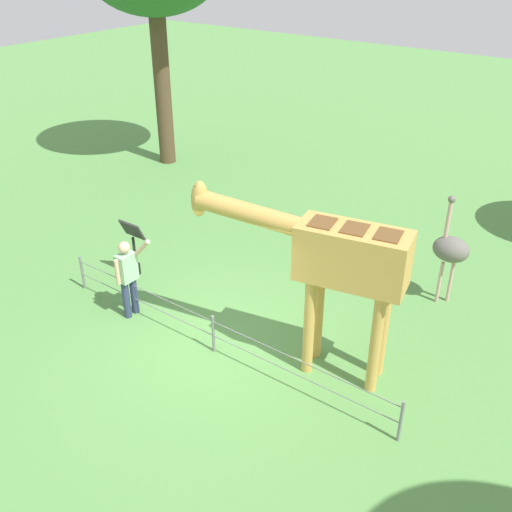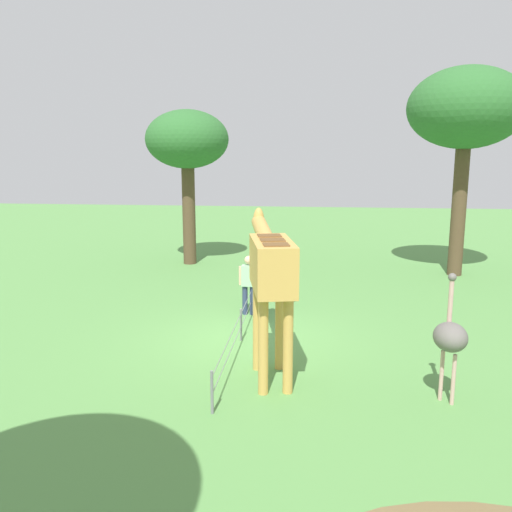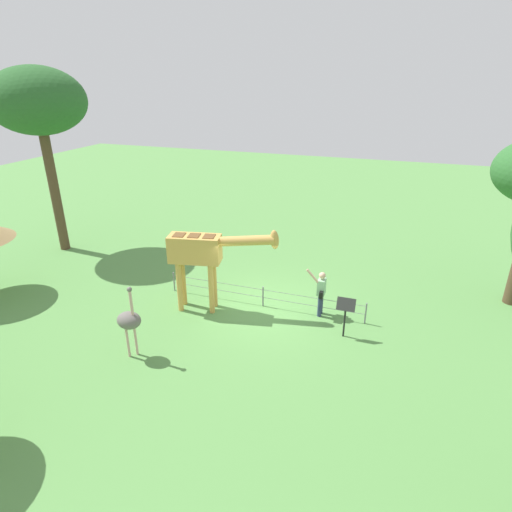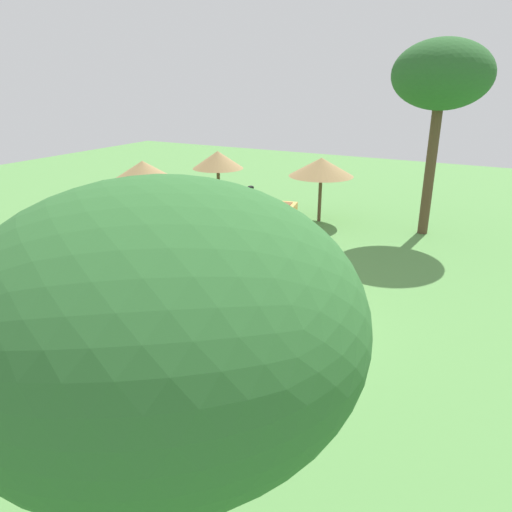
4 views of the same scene
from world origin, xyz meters
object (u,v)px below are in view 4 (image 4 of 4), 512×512
Objects in this scene: ostrich at (209,235)px; shade_hut_aside at (218,160)px; tree_northeast at (165,335)px; zebra at (234,199)px; shade_hut_far at (321,167)px; info_sign at (181,329)px; shade_hut_near at (143,171)px; tree_west at (442,77)px; visitor at (240,323)px; giraffe at (278,229)px.

shade_hut_aside reaches higher than ostrich.
ostrich is 0.39× the size of tree_northeast.
tree_northeast is at bearing 32.87° from ostrich.
zebra is 2.14m from shade_hut_aside.
tree_northeast is (16.70, 10.34, 1.83)m from shade_hut_aside.
shade_hut_far is (-2.22, 3.33, 1.39)m from zebra.
zebra is 11.80m from info_sign.
tree_northeast is at bearing 29.51° from zebra.
ostrich is 0.72× the size of shade_hut_near.
tree_northeast is at bearing 3.27° from tree_west.
tree_west reaches higher than shade_hut_near.
shade_hut_aside is at bearing -150.38° from ostrich.
info_sign is (0.95, -1.02, 0.05)m from visitor.
tree_northeast is (10.91, 7.05, 3.39)m from ostrich.
shade_hut_near is 1.05× the size of shade_hut_far.
zebra is (-5.95, -5.13, -0.94)m from giraffe.
shade_hut_aside is at bearing -118.32° from zebra.
tree_west reaches higher than tree_northeast.
shade_hut_far is 0.38× the size of tree_west.
shade_hut_near reaches higher than zebra.
ostrich is at bearing 29.62° from shade_hut_aside.
ostrich is 7.57m from shade_hut_far.
shade_hut_aside is 10.17m from tree_west.
shade_hut_aside is (-6.64, -6.41, 0.63)m from giraffe.
tree_northeast is (10.06, 3.93, 2.46)m from giraffe.
giraffe reaches higher than visitor.
shade_hut_near is 0.54× the size of tree_northeast.
zebra reaches higher than info_sign.
giraffe is at bearing 40.78° from zebra.
tree_west is 14.73m from info_sign.
ostrich is (-4.64, -3.99, 0.27)m from visitor.
giraffe reaches higher than zebra.
shade_hut_far reaches higher than info_sign.
visitor is 6.13m from ostrich.
shade_hut_aside reaches higher than giraffe.
visitor is at bearing 132.93° from info_sign.
shade_hut_far is at bearing 169.82° from ostrich.
tree_northeast is (16.01, 9.06, 3.40)m from zebra.
giraffe is 1.16× the size of shade_hut_aside.
ostrich is 0.71× the size of shade_hut_aside.
ostrich is 0.29× the size of tree_west.
visitor is at bearing 34.91° from shade_hut_aside.
info_sign is at bearing 28.84° from shade_hut_aside.
tree_west reaches higher than zebra.
visitor is 12.37m from shade_hut_far.
visitor is 11.45m from zebra.
ostrich is at bearing -10.18° from shade_hut_far.
shade_hut_aside is 0.40× the size of tree_west.
visitor is 0.22× the size of tree_west.
giraffe reaches higher than ostrich.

